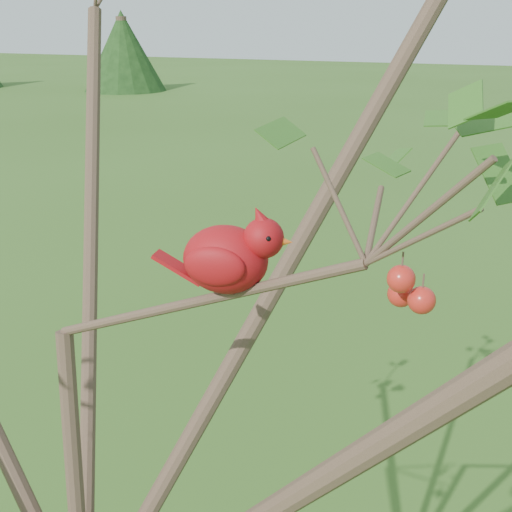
# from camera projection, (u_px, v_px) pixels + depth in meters

# --- Properties ---
(crabapple_tree) EXTENTS (2.35, 2.05, 2.95)m
(crabapple_tree) POSITION_uv_depth(u_px,v_px,m) (42.00, 279.00, 1.07)
(crabapple_tree) COLOR #3D2C21
(crabapple_tree) RESTS_ON ground
(cardinal) EXTENTS (0.23, 0.13, 0.16)m
(cardinal) POSITION_uv_depth(u_px,v_px,m) (230.00, 256.00, 1.02)
(cardinal) COLOR #A00D18
(cardinal) RESTS_ON ground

